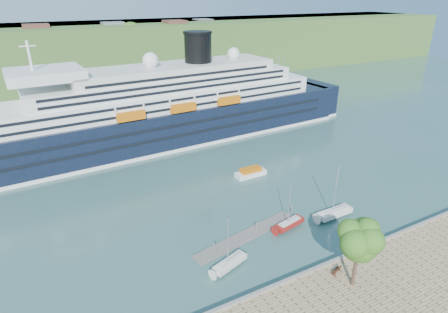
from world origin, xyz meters
TOP-DOWN VIEW (x-y plane):
  - ground at (0.00, 0.00)m, footprint 400.00×400.00m
  - far_hillside at (0.00, 145.00)m, footprint 400.00×50.00m
  - quay_coping at (0.00, -0.20)m, footprint 220.00×0.50m
  - cruise_ship at (-0.77, 58.27)m, footprint 122.85×23.33m
  - park_bench at (3.74, -2.07)m, footprint 1.76×1.13m
  - promenade_tree at (3.99, -4.75)m, footprint 6.45×6.45m
  - floating_pontoon at (-1.89, 12.00)m, footprint 19.69×6.00m
  - sailboat_white_near at (-7.87, 6.81)m, footprint 6.47×3.52m
  - sailboat_red at (5.71, 10.65)m, footprint 6.52×2.91m
  - sailboat_white_far at (14.58, 9.43)m, footprint 7.51×2.16m
  - tender_launch at (10.43, 30.14)m, footprint 6.90×2.40m

SIDE VIEW (x-z plane):
  - ground at x=0.00m, z-range 0.00..0.00m
  - floating_pontoon at x=-1.89m, z-range 0.00..0.44m
  - tender_launch at x=10.43m, z-range 0.00..1.90m
  - quay_coping at x=0.00m, z-range 1.00..1.30m
  - park_bench at x=3.74m, z-range 1.00..2.05m
  - sailboat_white_near at x=-7.87m, z-range 0.00..8.06m
  - sailboat_red at x=5.71m, z-range 0.00..8.14m
  - sailboat_white_far at x=14.58m, z-range 0.00..9.67m
  - promenade_tree at x=3.99m, z-range 1.00..11.68m
  - far_hillside at x=0.00m, z-range 0.00..24.00m
  - cruise_ship at x=-0.77m, z-range 0.00..27.43m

